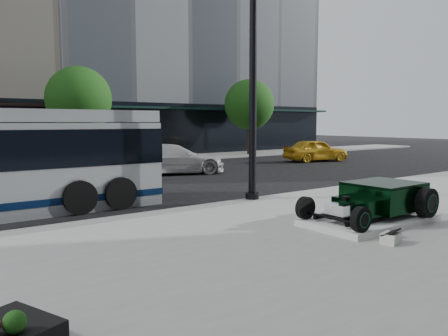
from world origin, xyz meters
TOP-DOWN VIEW (x-y plane):
  - ground at (0.00, 0.00)m, footprint 120.00×120.00m
  - sidewalk_far at (0.00, 14.00)m, footprint 70.00×4.00m
  - street_trees at (1.15, 13.07)m, footprint 29.80×3.80m
  - display_plinth at (1.53, -6.49)m, footprint 3.40×1.80m
  - hot_rod at (1.87, -6.49)m, footprint 3.22×2.00m
  - info_plaque at (0.28, -7.85)m, footprint 0.45×0.38m
  - lamppost at (1.41, -2.20)m, footprint 0.44×0.44m
  - white_sedan at (3.31, 6.12)m, footprint 5.54×3.57m
  - yellow_taxi at (14.39, 6.62)m, footprint 4.60×2.78m

SIDE VIEW (x-z plane):
  - ground at x=0.00m, z-range 0.00..0.00m
  - sidewalk_far at x=0.00m, z-range 0.00..0.12m
  - display_plinth at x=1.53m, z-range 0.12..0.27m
  - info_plaque at x=0.28m, z-range 0.09..0.40m
  - hot_rod at x=1.87m, z-range 0.29..1.10m
  - yellow_taxi at x=14.39m, z-range 0.00..1.46m
  - white_sedan at x=3.31m, z-range 0.00..1.49m
  - street_trees at x=1.15m, z-range 0.92..6.62m
  - lamppost at x=1.41m, z-range -0.18..7.74m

